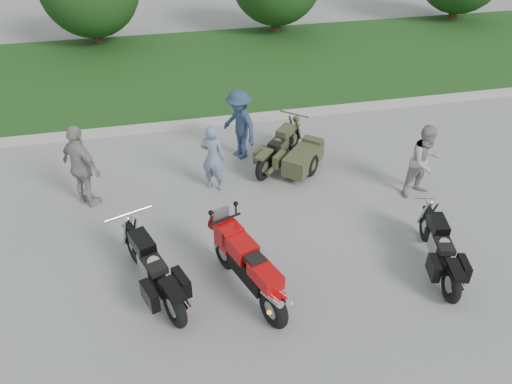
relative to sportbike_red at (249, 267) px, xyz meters
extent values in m
plane|color=gray|center=(0.08, 0.49, -0.63)|extent=(80.00, 80.00, 0.00)
cube|color=#AEABA3|center=(0.08, 6.49, -0.55)|extent=(60.00, 0.30, 0.15)
cube|color=#1F4E1A|center=(0.08, 10.64, -0.56)|extent=(60.00, 8.00, 0.14)
cylinder|color=#3F2B1C|center=(-2.92, 13.99, -0.03)|extent=(0.36, 0.36, 1.20)
cylinder|color=#3F2B1C|center=(4.08, 13.99, -0.03)|extent=(0.36, 0.36, 1.20)
cylinder|color=#3F2B1C|center=(12.08, 13.99, -0.03)|extent=(0.36, 0.36, 1.20)
torus|color=black|center=(0.25, -0.70, -0.29)|extent=(0.42, 0.70, 0.67)
torus|color=black|center=(-0.28, 0.79, -0.30)|extent=(0.34, 0.66, 0.65)
cube|color=black|center=(0.00, -0.01, -0.03)|extent=(0.61, 1.02, 0.38)
cube|color=#AE0607|center=(-0.08, 0.23, 0.27)|extent=(0.55, 0.69, 0.28)
cube|color=#AE0607|center=(0.16, -0.47, 0.22)|extent=(0.51, 0.67, 0.24)
cube|color=black|center=(0.05, -0.14, 0.31)|extent=(0.39, 0.45, 0.11)
cube|color=#AE0607|center=(-0.21, 0.61, 0.22)|extent=(0.49, 0.53, 0.43)
cylinder|color=silver|center=(0.19, -0.78, 0.05)|extent=(0.28, 0.51, 0.24)
cylinder|color=silver|center=(0.34, -0.73, 0.05)|extent=(0.28, 0.51, 0.24)
torus|color=black|center=(-1.27, -0.34, -0.27)|extent=(0.41, 0.73, 0.71)
torus|color=black|center=(-1.85, 1.29, -0.29)|extent=(0.35, 0.67, 0.67)
cube|color=black|center=(-1.56, 0.47, -0.18)|extent=(0.64, 1.26, 0.15)
cube|color=silver|center=(-1.56, 0.47, -0.10)|extent=(0.46, 0.55, 0.37)
cube|color=black|center=(-1.67, 0.77, 0.19)|extent=(0.47, 0.64, 0.23)
cube|color=black|center=(-1.51, 0.32, 0.09)|extent=(0.45, 0.59, 0.13)
cube|color=black|center=(-1.27, -0.34, 0.11)|extent=(0.41, 0.62, 0.06)
cylinder|color=silver|center=(-1.26, 0.19, -0.33)|extent=(0.49, 1.12, 0.10)
torus|color=black|center=(3.26, -0.83, -0.30)|extent=(0.31, 0.66, 0.64)
torus|color=black|center=(3.63, 0.69, -0.32)|extent=(0.25, 0.62, 0.61)
cube|color=black|center=(3.44, -0.07, -0.23)|extent=(0.47, 1.15, 0.13)
cube|color=silver|center=(3.44, -0.07, -0.15)|extent=(0.38, 0.48, 0.33)
cube|color=black|center=(3.51, 0.21, 0.11)|extent=(0.38, 0.57, 0.21)
cube|color=black|center=(3.41, -0.21, 0.02)|extent=(0.37, 0.52, 0.11)
cube|color=black|center=(3.26, -0.83, 0.04)|extent=(0.33, 0.56, 0.06)
cylinder|color=silver|center=(3.53, -0.43, -0.36)|extent=(0.34, 1.04, 0.09)
torus|color=black|center=(1.08, 3.45, -0.30)|extent=(0.55, 0.59, 0.65)
torus|color=black|center=(2.12, 4.63, -0.32)|extent=(0.49, 0.53, 0.61)
cube|color=black|center=(1.60, 4.04, -0.23)|extent=(0.91, 0.99, 0.13)
cube|color=#3C4327|center=(1.60, 4.04, -0.15)|extent=(0.50, 0.51, 0.33)
cube|color=#3C4327|center=(1.79, 4.25, 0.11)|extent=(0.54, 0.57, 0.21)
cube|color=black|center=(1.51, 3.93, 0.02)|extent=(0.51, 0.53, 0.11)
cube|color=#3C4327|center=(1.08, 3.45, 0.04)|extent=(0.50, 0.53, 0.06)
cylinder|color=#3C4327|center=(1.51, 3.68, -0.36)|extent=(0.76, 0.84, 0.09)
cube|color=#3C4327|center=(2.04, 3.53, -0.25)|extent=(1.21, 1.27, 0.43)
torus|color=black|center=(2.21, 3.37, -0.36)|extent=(0.44, 0.47, 0.53)
imported|color=slate|center=(-0.07, 3.37, 0.15)|extent=(0.68, 0.62, 1.55)
imported|color=#999A94|center=(4.28, 2.16, 0.19)|extent=(0.92, 0.78, 1.64)
imported|color=navy|center=(0.75, 4.61, 0.24)|extent=(1.06, 1.28, 1.73)
imported|color=#969690|center=(-2.78, 3.35, 0.29)|extent=(1.06, 1.10, 1.84)
camera|label=1|loc=(-1.21, -5.90, 5.65)|focal=35.00mm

